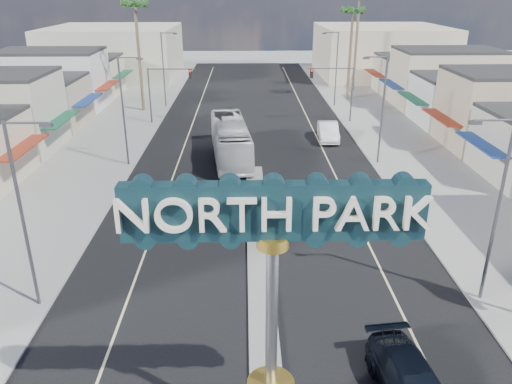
{
  "coord_description": "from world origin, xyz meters",
  "views": [
    {
      "loc": [
        -0.75,
        -10.12,
        14.09
      ],
      "look_at": [
        -0.21,
        12.57,
        4.68
      ],
      "focal_mm": 35.0,
      "sensor_mm": 36.0,
      "label": 1
    }
  ],
  "objects_px": {
    "streetlight_l_near": "(24,208)",
    "streetlight_r_mid": "(381,105)",
    "streetlight_r_far": "(335,65)",
    "palm_right_mid": "(353,16)",
    "palm_left_far": "(135,11)",
    "traffic_signal_right": "(336,84)",
    "car_parked_right": "(328,131)",
    "gateway_sign": "(272,293)",
    "traffic_signal_left": "(166,84)",
    "streetlight_r_near": "(495,204)",
    "city_bus": "(230,140)",
    "streetlight_l_far": "(165,66)",
    "streetlight_l_mid": "(125,106)",
    "suv_right": "(412,384)"
  },
  "relations": [
    {
      "from": "streetlight_l_near",
      "to": "streetlight_r_mid",
      "type": "xyz_separation_m",
      "value": [
        20.87,
        20.0,
        0.0
      ]
    },
    {
      "from": "streetlight_r_far",
      "to": "palm_right_mid",
      "type": "bearing_deg",
      "value": 57.31
    },
    {
      "from": "palm_left_far",
      "to": "palm_right_mid",
      "type": "bearing_deg",
      "value": 12.99
    },
    {
      "from": "traffic_signal_right",
      "to": "streetlight_r_mid",
      "type": "height_order",
      "value": "streetlight_r_mid"
    },
    {
      "from": "streetlight_r_mid",
      "to": "car_parked_right",
      "type": "relative_size",
      "value": 1.72
    },
    {
      "from": "gateway_sign",
      "to": "streetlight_r_mid",
      "type": "bearing_deg",
      "value": 69.58
    },
    {
      "from": "traffic_signal_left",
      "to": "traffic_signal_right",
      "type": "relative_size",
      "value": 1.0
    },
    {
      "from": "traffic_signal_right",
      "to": "streetlight_r_near",
      "type": "distance_m",
      "value": 34.03
    },
    {
      "from": "streetlight_r_mid",
      "to": "streetlight_r_near",
      "type": "bearing_deg",
      "value": -90.0
    },
    {
      "from": "car_parked_right",
      "to": "palm_left_far",
      "type": "bearing_deg",
      "value": 151.7
    },
    {
      "from": "streetlight_r_mid",
      "to": "city_bus",
      "type": "relative_size",
      "value": 0.75
    },
    {
      "from": "streetlight_r_near",
      "to": "streetlight_l_far",
      "type": "bearing_deg",
      "value": 116.42
    },
    {
      "from": "streetlight_l_mid",
      "to": "city_bus",
      "type": "distance_m",
      "value": 9.28
    },
    {
      "from": "suv_right",
      "to": "streetlight_l_mid",
      "type": "bearing_deg",
      "value": 113.79
    },
    {
      "from": "palm_right_mid",
      "to": "traffic_signal_right",
      "type": "bearing_deg",
      "value": -107.63
    },
    {
      "from": "streetlight_l_far",
      "to": "palm_left_far",
      "type": "distance_m",
      "value": 7.21
    },
    {
      "from": "streetlight_r_near",
      "to": "city_bus",
      "type": "relative_size",
      "value": 0.75
    },
    {
      "from": "streetlight_r_near",
      "to": "suv_right",
      "type": "height_order",
      "value": "streetlight_r_near"
    },
    {
      "from": "gateway_sign",
      "to": "palm_left_far",
      "type": "xyz_separation_m",
      "value": [
        -13.0,
        48.02,
        5.57
      ]
    },
    {
      "from": "streetlight_r_near",
      "to": "car_parked_right",
      "type": "distance_m",
      "value": 27.67
    },
    {
      "from": "streetlight_r_far",
      "to": "suv_right",
      "type": "bearing_deg",
      "value": -96.16
    },
    {
      "from": "streetlight_l_mid",
      "to": "palm_right_mid",
      "type": "distance_m",
      "value": 35.44
    },
    {
      "from": "palm_left_far",
      "to": "city_bus",
      "type": "height_order",
      "value": "palm_left_far"
    },
    {
      "from": "city_bus",
      "to": "car_parked_right",
      "type": "bearing_deg",
      "value": 23.68
    },
    {
      "from": "traffic_signal_right",
      "to": "palm_left_far",
      "type": "xyz_separation_m",
      "value": [
        -22.18,
        6.01,
        7.22
      ]
    },
    {
      "from": "traffic_signal_right",
      "to": "streetlight_r_far",
      "type": "xyz_separation_m",
      "value": [
        1.25,
        8.01,
        0.79
      ]
    },
    {
      "from": "streetlight_r_far",
      "to": "streetlight_l_far",
      "type": "bearing_deg",
      "value": 180.0
    },
    {
      "from": "traffic_signal_left",
      "to": "streetlight_l_far",
      "type": "relative_size",
      "value": 0.67
    },
    {
      "from": "traffic_signal_right",
      "to": "suv_right",
      "type": "bearing_deg",
      "value": -95.62
    },
    {
      "from": "streetlight_l_mid",
      "to": "suv_right",
      "type": "bearing_deg",
      "value": -59.2
    },
    {
      "from": "streetlight_l_mid",
      "to": "palm_right_mid",
      "type": "height_order",
      "value": "palm_right_mid"
    },
    {
      "from": "streetlight_l_near",
      "to": "streetlight_l_far",
      "type": "height_order",
      "value": "same"
    },
    {
      "from": "traffic_signal_left",
      "to": "streetlight_r_mid",
      "type": "bearing_deg",
      "value": -35.5
    },
    {
      "from": "streetlight_r_mid",
      "to": "suv_right",
      "type": "bearing_deg",
      "value": -101.22
    },
    {
      "from": "palm_right_mid",
      "to": "streetlight_l_far",
      "type": "bearing_deg",
      "value": -170.31
    },
    {
      "from": "streetlight_l_far",
      "to": "palm_left_far",
      "type": "height_order",
      "value": "palm_left_far"
    },
    {
      "from": "suv_right",
      "to": "car_parked_right",
      "type": "height_order",
      "value": "car_parked_right"
    },
    {
      "from": "streetlight_r_far",
      "to": "city_bus",
      "type": "height_order",
      "value": "streetlight_r_far"
    },
    {
      "from": "streetlight_l_mid",
      "to": "palm_left_far",
      "type": "xyz_separation_m",
      "value": [
        -2.57,
        20.0,
        6.43
      ]
    },
    {
      "from": "streetlight_l_near",
      "to": "traffic_signal_right",
      "type": "bearing_deg",
      "value": 60.01
    },
    {
      "from": "streetlight_r_mid",
      "to": "gateway_sign",
      "type": "bearing_deg",
      "value": -110.42
    },
    {
      "from": "palm_right_mid",
      "to": "city_bus",
      "type": "height_order",
      "value": "palm_right_mid"
    },
    {
      "from": "streetlight_r_far",
      "to": "palm_left_far",
      "type": "xyz_separation_m",
      "value": [
        -23.43,
        -2.0,
        6.43
      ]
    },
    {
      "from": "traffic_signal_right",
      "to": "streetlight_r_far",
      "type": "distance_m",
      "value": 8.14
    },
    {
      "from": "streetlight_l_near",
      "to": "traffic_signal_left",
      "type": "bearing_deg",
      "value": 87.9
    },
    {
      "from": "streetlight_l_near",
      "to": "streetlight_r_near",
      "type": "relative_size",
      "value": 1.0
    },
    {
      "from": "streetlight_r_mid",
      "to": "palm_right_mid",
      "type": "xyz_separation_m",
      "value": [
        2.57,
        26.0,
        5.54
      ]
    },
    {
      "from": "traffic_signal_right",
      "to": "streetlight_l_mid",
      "type": "bearing_deg",
      "value": -144.5
    },
    {
      "from": "palm_left_far",
      "to": "palm_right_mid",
      "type": "distance_m",
      "value": 26.7
    },
    {
      "from": "suv_right",
      "to": "streetlight_r_near",
      "type": "bearing_deg",
      "value": 43.25
    }
  ]
}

